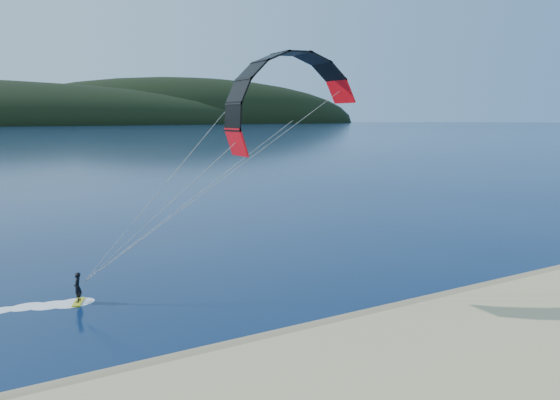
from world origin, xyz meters
TOP-DOWN VIEW (x-y plane):
  - ground at (0.00, 0.00)m, footprint 1800.00×1800.00m
  - wet_sand at (0.00, 4.50)m, footprint 220.00×2.50m
  - headland at (0.63, 745.28)m, footprint 1200.00×310.00m
  - kitesurfer_near at (2.84, 9.38)m, footprint 24.21×7.36m

SIDE VIEW (x-z plane):
  - ground at x=0.00m, z-range 0.00..0.00m
  - headland at x=0.63m, z-range -70.00..70.00m
  - wet_sand at x=0.00m, z-range 0.00..0.10m
  - kitesurfer_near at x=2.84m, z-range 1.88..15.40m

